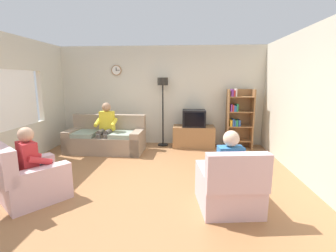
# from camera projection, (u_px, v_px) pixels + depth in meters

# --- Properties ---
(ground_plane) EXTENTS (12.00, 12.00, 0.00)m
(ground_plane) POSITION_uv_depth(u_px,v_px,m) (146.00, 178.00, 4.51)
(ground_plane) COLOR #9E6B42
(back_wall_assembly) EXTENTS (6.20, 0.17, 2.70)m
(back_wall_assembly) POSITION_uv_depth(u_px,v_px,m) (161.00, 96.00, 6.87)
(back_wall_assembly) COLOR beige
(back_wall_assembly) RESTS_ON ground_plane
(right_wall) EXTENTS (0.12, 5.80, 2.70)m
(right_wall) POSITION_uv_depth(u_px,v_px,m) (316.00, 107.00, 4.05)
(right_wall) COLOR beige
(right_wall) RESTS_ON ground_plane
(couch) EXTENTS (1.92, 0.93, 0.90)m
(couch) POSITION_uv_depth(u_px,v_px,m) (106.00, 139.00, 6.20)
(couch) COLOR gray
(couch) RESTS_ON ground_plane
(tv_stand) EXTENTS (1.10, 0.56, 0.57)m
(tv_stand) POSITION_uv_depth(u_px,v_px,m) (194.00, 137.00, 6.60)
(tv_stand) COLOR olive
(tv_stand) RESTS_ON ground_plane
(tv) EXTENTS (0.60, 0.49, 0.44)m
(tv) POSITION_uv_depth(u_px,v_px,m) (194.00, 118.00, 6.48)
(tv) COLOR black
(tv) RESTS_ON tv_stand
(bookshelf) EXTENTS (0.68, 0.36, 1.57)m
(bookshelf) POSITION_uv_depth(u_px,v_px,m) (238.00, 118.00, 6.49)
(bookshelf) COLOR olive
(bookshelf) RESTS_ON ground_plane
(floor_lamp) EXTENTS (0.28, 0.28, 1.85)m
(floor_lamp) POSITION_uv_depth(u_px,v_px,m) (163.00, 93.00, 6.54)
(floor_lamp) COLOR black
(floor_lamp) RESTS_ON ground_plane
(armchair_near_window) EXTENTS (1.17, 1.19, 0.90)m
(armchair_near_window) POSITION_uv_depth(u_px,v_px,m) (31.00, 181.00, 3.67)
(armchair_near_window) COLOR beige
(armchair_near_window) RESTS_ON ground_plane
(armchair_near_bookshelf) EXTENTS (0.91, 0.97, 0.90)m
(armchair_near_bookshelf) POSITION_uv_depth(u_px,v_px,m) (229.00, 189.00, 3.43)
(armchair_near_bookshelf) COLOR beige
(armchair_near_bookshelf) RESTS_ON ground_plane
(person_on_couch) EXTENTS (0.52, 0.54, 1.24)m
(person_on_couch) POSITION_uv_depth(u_px,v_px,m) (106.00, 125.00, 6.02)
(person_on_couch) COLOR yellow
(person_on_couch) RESTS_ON ground_plane
(person_in_left_armchair) EXTENTS (0.62, 0.64, 1.12)m
(person_in_left_armchair) POSITION_uv_depth(u_px,v_px,m) (35.00, 160.00, 3.68)
(person_in_left_armchair) COLOR red
(person_in_left_armchair) RESTS_ON ground_plane
(person_in_right_armchair) EXTENTS (0.55, 0.57, 1.12)m
(person_in_right_armchair) POSITION_uv_depth(u_px,v_px,m) (228.00, 165.00, 3.46)
(person_in_right_armchair) COLOR #3372B2
(person_in_right_armchair) RESTS_ON ground_plane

